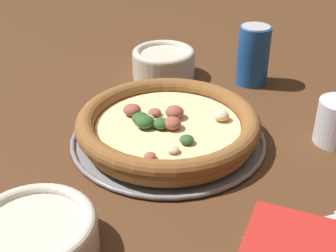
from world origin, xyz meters
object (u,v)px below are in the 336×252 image
(pizza, at_px, (168,125))
(bowl_near, at_px, (164,62))
(fork, at_px, (316,222))
(beverage_can, at_px, (253,55))
(pizza_tray, at_px, (168,138))
(bowl_far, at_px, (34,235))

(pizza, relative_size, bowl_near, 2.29)
(pizza, bearing_deg, bowl_near, -137.31)
(fork, height_order, beverage_can, beverage_can)
(bowl_near, distance_m, beverage_can, 0.19)
(pizza, distance_m, fork, 0.29)
(pizza_tray, distance_m, beverage_can, 0.30)
(bowl_near, height_order, fork, bowl_near)
(beverage_can, bearing_deg, fork, 43.21)
(pizza_tray, height_order, bowl_far, bowl_far)
(pizza, relative_size, bowl_far, 2.02)
(bowl_far, height_order, beverage_can, beverage_can)
(pizza_tray, distance_m, bowl_far, 0.30)
(bowl_near, bearing_deg, fork, 64.23)
(bowl_near, xyz_separation_m, fork, (0.22, 0.46, -0.03))
(bowl_far, bearing_deg, pizza, -170.97)
(bowl_far, bearing_deg, pizza_tray, -171.02)
(bowl_far, xyz_separation_m, fork, (-0.27, 0.23, -0.03))
(pizza, bearing_deg, fork, 84.30)
(pizza, height_order, bowl_near, bowl_near)
(pizza_tray, xyz_separation_m, bowl_far, (0.30, 0.05, 0.02))
(beverage_can, bearing_deg, bowl_near, -58.90)
(pizza, bearing_deg, beverage_can, -176.37)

